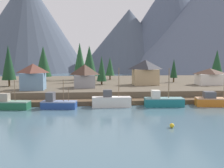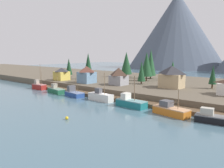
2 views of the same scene
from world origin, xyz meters
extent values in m
cube|color=#476675|center=(0.00, 20.00, -0.50)|extent=(400.00, 400.00, 1.00)
cube|color=brown|center=(0.00, 2.00, 0.50)|extent=(80.00, 4.00, 1.00)
cylinder|color=brown|center=(-36.00, 0.20, 0.80)|extent=(0.36, 0.36, 1.60)
cylinder|color=brown|center=(-28.00, 0.20, 0.80)|extent=(0.36, 0.36, 1.60)
cylinder|color=brown|center=(-20.00, 0.20, 0.80)|extent=(0.36, 0.36, 1.60)
cylinder|color=brown|center=(-12.00, 0.20, 0.80)|extent=(0.36, 0.36, 1.60)
cylinder|color=brown|center=(-4.00, 0.20, 0.80)|extent=(0.36, 0.36, 1.60)
cylinder|color=brown|center=(4.00, 0.20, 0.80)|extent=(0.36, 0.36, 1.60)
cylinder|color=brown|center=(12.00, 0.20, 0.80)|extent=(0.36, 0.36, 1.60)
cylinder|color=brown|center=(20.00, 0.20, 0.80)|extent=(0.36, 0.36, 1.60)
cylinder|color=brown|center=(28.00, 0.20, 0.80)|extent=(0.36, 0.36, 1.60)
cube|color=brown|center=(0.00, 32.00, 1.25)|extent=(400.00, 56.00, 2.50)
cone|color=#475160|center=(-49.55, 154.71, 34.91)|extent=(89.31, 89.31, 69.83)
cube|color=maroon|center=(-32.92, -1.47, 0.90)|extent=(6.13, 2.70, 1.81)
cube|color=#AD6C6A|center=(-32.92, -1.47, 1.91)|extent=(6.13, 2.70, 0.20)
cube|color=gray|center=(-34.35, -1.55, 2.82)|extent=(1.51, 1.51, 1.62)
cylinder|color=brown|center=(-31.84, -1.41, 5.94)|extent=(0.12, 0.12, 7.86)
cylinder|color=brown|center=(-31.19, -1.37, 4.57)|extent=(0.10, 0.10, 5.12)
cube|color=#1E5B3D|center=(-21.16, -2.09, 0.73)|extent=(7.91, 3.87, 1.46)
cube|color=gray|center=(-21.16, -2.09, 1.56)|extent=(7.91, 3.87, 0.20)
cube|color=gray|center=(-22.36, -1.91, 2.43)|extent=(2.06, 1.86, 1.56)
cylinder|color=brown|center=(-20.21, -2.23, 3.88)|extent=(0.12, 0.12, 4.44)
cylinder|color=brown|center=(-21.48, -2.04, 3.54)|extent=(3.16, 0.55, 0.35)
cube|color=navy|center=(-11.42, -2.13, 0.66)|extent=(7.40, 3.93, 1.32)
cube|color=#6C7DA2|center=(-11.42, -2.13, 1.42)|extent=(7.40, 3.93, 0.20)
cube|color=#4C4C51|center=(-13.14, -1.90, 2.43)|extent=(1.82, 2.53, 1.83)
cylinder|color=brown|center=(-10.49, -2.25, 3.79)|extent=(0.14, 0.14, 4.54)
cylinder|color=brown|center=(-9.45, -2.40, 2.88)|extent=(0.12, 0.12, 2.73)
cube|color=silver|center=(-0.50, -1.46, 0.98)|extent=(8.26, 2.67, 1.95)
cube|color=silver|center=(-0.50, -1.46, 2.05)|extent=(8.26, 2.67, 0.20)
cube|color=#4C4C51|center=(-1.35, -1.43, 2.91)|extent=(1.86, 1.41, 1.52)
cylinder|color=brown|center=(1.06, -1.51, 5.24)|extent=(0.15, 0.15, 6.17)
cube|color=#196B70|center=(10.76, -1.92, 0.83)|extent=(8.36, 3.54, 1.66)
cube|color=#679496|center=(10.76, -1.92, 1.76)|extent=(8.36, 3.54, 0.20)
cube|color=silver|center=(8.92, -1.81, 2.67)|extent=(1.78, 2.46, 1.63)
cylinder|color=brown|center=(11.74, -1.98, 5.03)|extent=(0.19, 0.19, 6.34)
cube|color=#CC6B1E|center=(21.98, -2.35, 0.78)|extent=(8.58, 4.36, 1.57)
cube|color=tan|center=(21.98, -2.35, 1.67)|extent=(8.58, 4.36, 0.20)
cube|color=#4C4C51|center=(20.69, -2.13, 2.45)|extent=(2.72, 2.70, 1.37)
cylinder|color=brown|center=(23.70, -2.65, 3.96)|extent=(0.15, 0.15, 4.39)
cylinder|color=brown|center=(22.78, -2.49, 3.04)|extent=(2.23, 0.49, 0.78)
cube|color=black|center=(31.62, -2.08, 0.66)|extent=(8.49, 3.86, 1.32)
cube|color=slate|center=(31.62, -2.08, 1.42)|extent=(8.49, 3.86, 0.20)
cube|color=#B2AD9E|center=(29.70, -2.36, 2.22)|extent=(2.61, 1.92, 1.39)
cube|color=gray|center=(-6.25, 14.08, 4.20)|extent=(5.42, 4.99, 3.41)
pyramid|color=#422D23|center=(-6.25, 14.08, 7.29)|extent=(5.69, 5.23, 2.77)
cube|color=gold|center=(-33.45, 9.61, 4.32)|extent=(5.28, 5.05, 3.65)
pyramid|color=#2D2D33|center=(-33.45, 9.61, 6.95)|extent=(5.55, 5.30, 1.61)
cube|color=#6689A8|center=(-18.88, 10.39, 4.59)|extent=(5.59, 5.34, 4.19)
pyramid|color=brown|center=(-18.88, 10.39, 7.83)|extent=(5.87, 5.61, 2.27)
cube|color=tan|center=(11.30, 19.84, 4.77)|extent=(7.07, 5.44, 4.54)
pyramid|color=#2D2D33|center=(11.30, 19.84, 8.40)|extent=(7.42, 5.72, 2.72)
cylinder|color=#4C3823|center=(-1.35, 21.37, 3.01)|extent=(0.50, 0.50, 1.03)
cone|color=#194223|center=(-1.35, 21.37, 7.23)|extent=(2.87, 2.87, 7.42)
cylinder|color=#4C3823|center=(-8.11, 39.26, 3.20)|extent=(0.50, 0.50, 1.39)
cone|color=#1E4C28|center=(-8.11, 39.26, 9.76)|extent=(4.71, 4.71, 11.75)
cylinder|color=#4C3823|center=(-20.51, 37.69, 3.19)|extent=(0.50, 0.50, 1.38)
cone|color=#194223|center=(-20.51, 37.69, 9.13)|extent=(5.44, 5.44, 10.48)
cylinder|color=#4C3823|center=(-4.82, 30.45, 3.48)|extent=(0.50, 0.50, 1.96)
cone|color=#194223|center=(-4.82, 30.45, 9.36)|extent=(4.92, 4.92, 9.79)
cylinder|color=#4C3823|center=(-27.04, 19.01, 3.40)|extent=(0.50, 0.50, 1.81)
cone|color=#14381E|center=(-27.04, 19.01, 9.09)|extent=(3.84, 3.84, 9.58)
cylinder|color=#4C3823|center=(-41.10, 19.70, 3.08)|extent=(0.50, 0.50, 1.17)
cone|color=#14381E|center=(-41.10, 19.70, 7.51)|extent=(3.25, 3.25, 7.68)
cylinder|color=#4C3823|center=(2.56, 38.96, 3.24)|extent=(0.50, 0.50, 1.48)
cone|color=#1E4C28|center=(2.56, 38.96, 7.29)|extent=(3.25, 3.25, 6.61)
cylinder|color=#4C3823|center=(21.98, 26.79, 3.24)|extent=(0.50, 0.50, 1.49)
cone|color=#14381E|center=(21.98, 26.79, 7.03)|extent=(2.35, 2.35, 6.09)
sphere|color=gold|center=(6.96, -19.68, 0.35)|extent=(0.70, 0.70, 0.70)
camera|label=1|loc=(-5.63, -59.23, 10.54)|focal=44.38mm
camera|label=2|loc=(43.51, -48.03, 13.74)|focal=35.92mm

